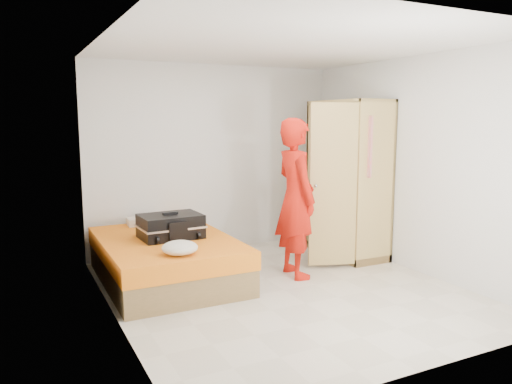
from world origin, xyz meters
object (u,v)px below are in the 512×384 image
bed (166,259)px  wardrobe (346,183)px  round_cushion (180,248)px  person (296,198)px  suitcase (171,226)px

bed → wardrobe: (2.50, -0.03, 0.75)m
bed → round_cushion: bearing=-95.5°
bed → round_cushion: 0.80m
bed → person: 1.66m
round_cushion → bed: bearing=84.5°
wardrobe → suitcase: 2.47m
suitcase → wardrobe: bearing=-3.3°
wardrobe → suitcase: size_ratio=2.92×
person → round_cushion: 1.56m
wardrobe → person: size_ratio=1.12×
wardrobe → round_cushion: size_ratio=5.74×
bed → round_cushion: (-0.07, -0.73, 0.32)m
bed → wardrobe: bearing=-0.8°
wardrobe → round_cushion: 2.70m
person → round_cushion: size_ratio=5.11×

